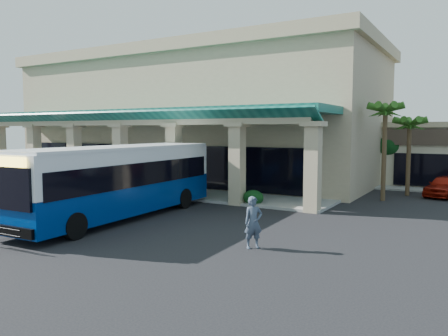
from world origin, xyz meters
The scene contains 10 objects.
ground centered at (0.00, 0.00, 0.00)m, with size 110.00×110.00×0.00m, color black.
main_building centered at (-8.00, 16.00, 5.67)m, with size 30.80×14.80×11.35m, color tan, non-canonical shape.
arcade centered at (-8.00, 6.80, 2.85)m, with size 30.00×6.20×5.70m, color #0E544A, non-canonical shape.
palm_0 centered at (8.50, 11.00, 3.30)m, with size 2.40×2.40×6.60m, color #255316, non-canonical shape.
palm_1 centered at (9.50, 14.00, 2.90)m, with size 2.40×2.40×5.80m, color #255316, non-canonical shape.
palm_2 centered at (-22.50, 6.50, 3.10)m, with size 2.40×2.40×6.20m, color #255316, non-canonical shape.
broadleaf_tree centered at (7.50, 19.00, 2.41)m, with size 2.60×2.60×4.81m, color black, non-canonical shape.
transit_bus centered at (-1.66, -1.00, 1.76)m, with size 2.94×12.64×3.53m, color navy, non-canonical shape.
pedestrian centered at (6.45, -2.65, 0.95)m, with size 0.70×0.46×1.91m, color #3E4B60.
car_silver centered at (11.69, 14.61, 0.70)m, with size 1.66×4.13×1.41m, color #981509.
Camera 1 is at (13.42, -16.72, 4.32)m, focal length 35.00 mm.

